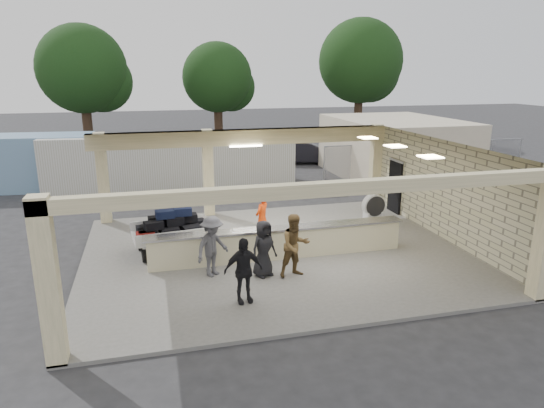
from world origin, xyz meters
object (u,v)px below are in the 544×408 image
object	(u,v)px
luggage_cart	(171,229)
drum_fan	(374,206)
car_dark	(305,152)
container_white	(172,161)
car_white_b	(412,153)
baggage_counter	(279,243)
passenger_c	(212,246)
passenger_a	(295,246)
car_white_a	(376,156)
passenger_d	(264,248)
baggage_handler	(262,219)
passenger_b	(243,270)

from	to	relation	value
luggage_cart	drum_fan	xyz separation A→B (m)	(7.91, 1.68, -0.24)
car_dark	drum_fan	bearing A→B (deg)	-175.47
container_white	car_white_b	bearing A→B (deg)	12.40
baggage_counter	drum_fan	size ratio (longest dim) A/B	8.18
baggage_counter	drum_fan	bearing A→B (deg)	32.65
passenger_c	luggage_cart	bearing A→B (deg)	77.86
passenger_a	car_dark	size ratio (longest dim) A/B	0.43
passenger_a	passenger_c	bearing A→B (deg)	155.15
luggage_cart	passenger_a	xyz separation A→B (m)	(3.30, -2.81, 0.14)
drum_fan	passenger_c	bearing A→B (deg)	-154.10
car_white_a	container_white	distance (m)	12.49
passenger_a	passenger_c	size ratio (longest dim) A/B	1.04
passenger_d	car_white_b	xyz separation A→B (m)	(12.90, 14.24, -0.13)
baggage_counter	passenger_c	bearing A→B (deg)	-158.08
car_white_a	container_white	world-z (taller)	container_white
drum_fan	passenger_a	size ratio (longest dim) A/B	0.55
passenger_d	car_white_a	bearing A→B (deg)	30.25
passenger_c	car_dark	world-z (taller)	passenger_c
passenger_c	car_white_a	size ratio (longest dim) A/B	0.34
baggage_handler	container_white	world-z (taller)	container_white
car_white_b	baggage_handler	bearing A→B (deg)	122.63
passenger_c	container_white	xyz separation A→B (m)	(-0.44, 11.96, 0.35)
baggage_counter	container_white	bearing A→B (deg)	103.30
passenger_c	passenger_d	world-z (taller)	passenger_c
drum_fan	car_dark	size ratio (longest dim) A/B	0.24
passenger_c	car_white_b	world-z (taller)	passenger_c
luggage_cart	passenger_b	size ratio (longest dim) A/B	1.53
drum_fan	baggage_counter	bearing A→B (deg)	-150.92
passenger_a	car_white_b	world-z (taller)	passenger_a
passenger_b	car_dark	xyz separation A→B (m)	(7.57, 18.12, -0.24)
car_dark	container_white	xyz separation A→B (m)	(-8.54, -4.34, 0.62)
baggage_counter	passenger_b	bearing A→B (deg)	-121.41
luggage_cart	car_white_a	bearing A→B (deg)	34.93
baggage_handler	car_dark	xyz separation A→B (m)	(6.11, 14.00, -0.25)
baggage_counter	luggage_cart	xyz separation A→B (m)	(-3.22, 1.32, 0.29)
passenger_b	passenger_c	bearing A→B (deg)	99.27
car_white_a	container_white	size ratio (longest dim) A/B	0.42
passenger_a	car_dark	bearing A→B (deg)	61.23
car_white_a	baggage_counter	bearing A→B (deg)	129.35
baggage_counter	baggage_handler	xyz separation A→B (m)	(-0.19, 1.42, 0.37)
car_white_b	passenger_d	bearing A→B (deg)	127.25
baggage_handler	drum_fan	bearing A→B (deg)	150.55
car_white_b	container_white	size ratio (longest dim) A/B	0.41
passenger_c	container_white	distance (m)	11.98
baggage_handler	car_dark	bearing A→B (deg)	-160.96
baggage_counter	baggage_handler	bearing A→B (deg)	97.75
passenger_a	car_dark	distance (m)	17.89
baggage_handler	car_white_b	bearing A→B (deg)	175.85
baggage_handler	passenger_b	size ratio (longest dim) A/B	1.01
passenger_b	luggage_cart	bearing A→B (deg)	104.45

